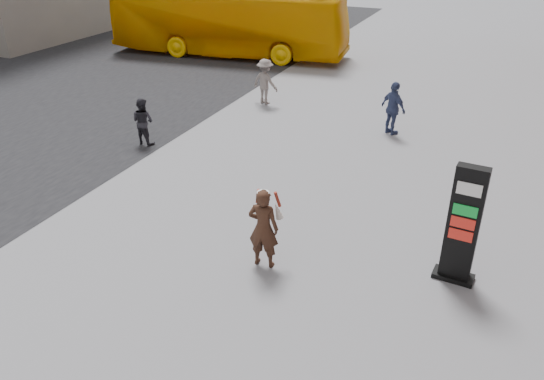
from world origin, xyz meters
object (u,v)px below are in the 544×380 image
at_px(pedestrian_a, 143,121).
at_px(pedestrian_b, 265,82).
at_px(bus, 228,22).
at_px(info_pylon, 463,226).
at_px(woman, 264,227).
at_px(pedestrian_c, 393,108).

xyz_separation_m(pedestrian_a, pedestrian_b, (1.90, 5.38, 0.12)).
distance_m(bus, pedestrian_a, 12.46).
height_order(info_pylon, pedestrian_a, info_pylon).
height_order(info_pylon, pedestrian_b, info_pylon).
relative_size(woman, pedestrian_b, 1.03).
bearing_deg(bus, pedestrian_a, -171.45).
height_order(pedestrian_a, pedestrian_b, pedestrian_b).
distance_m(bus, pedestrian_b, 8.41).
height_order(woman, bus, bus).
xyz_separation_m(info_pylon, pedestrian_b, (-8.31, 8.85, -0.40)).
relative_size(woman, pedestrian_c, 1.00).
height_order(info_pylon, bus, bus).
bearing_deg(info_pylon, woman, -159.07).
height_order(pedestrian_b, pedestrian_c, pedestrian_c).
height_order(pedestrian_a, pedestrian_c, pedestrian_c).
height_order(woman, pedestrian_c, woman).
height_order(woman, pedestrian_a, woman).
relative_size(info_pylon, woman, 1.41).
bearing_deg(pedestrian_b, pedestrian_a, 85.24).
distance_m(info_pylon, pedestrian_a, 10.79).
bearing_deg(woman, pedestrian_b, -70.02).
height_order(bus, pedestrian_a, bus).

